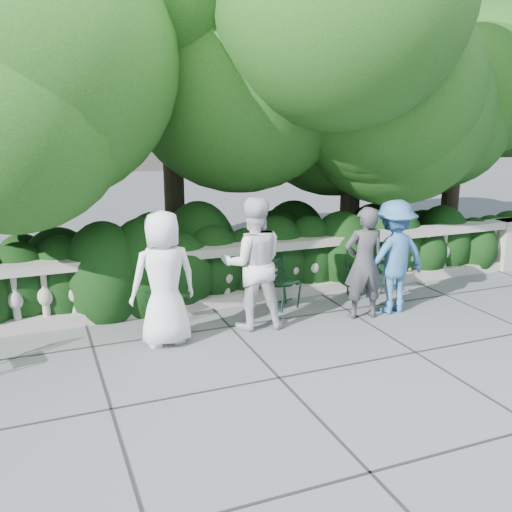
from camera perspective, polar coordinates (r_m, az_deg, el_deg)
name	(u,v)px	position (r m, az deg, el deg)	size (l,w,h in m)	color
ground	(282,342)	(8.08, 2.67, -8.55)	(90.00, 90.00, 0.00)	#585B61
balustrade	(238,275)	(9.49, -1.80, -1.88)	(12.00, 0.44, 1.00)	#9E998E
shrub_hedge	(216,283)	(10.72, -3.98, -2.68)	(15.00, 2.60, 1.70)	black
tree_canopy	(246,62)	(10.68, -1.01, 18.80)	(15.04, 6.52, 6.78)	#3F3023
chair_b	(165,326)	(8.73, -9.10, -6.92)	(0.44, 0.48, 0.84)	black
chair_d	(290,310)	(9.28, 3.39, -5.43)	(0.44, 0.48, 0.84)	black
chair_e	(367,297)	(10.06, 11.04, -4.09)	(0.44, 0.48, 0.84)	black
chair_f	(391,294)	(10.32, 13.35, -3.74)	(0.44, 0.48, 0.84)	black
person_businessman	(164,279)	(7.81, -9.21, -2.24)	(0.92, 0.60, 1.88)	white
person_woman_grey	(364,263)	(8.86, 10.75, -0.71)	(0.64, 0.42, 1.75)	#39383D
person_casual_man	(253,264)	(8.30, -0.29, -0.77)	(0.95, 0.74, 1.95)	silver
person_older_blue	(394,257)	(9.23, 13.59, -0.09)	(1.17, 0.67, 1.80)	#3668A2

